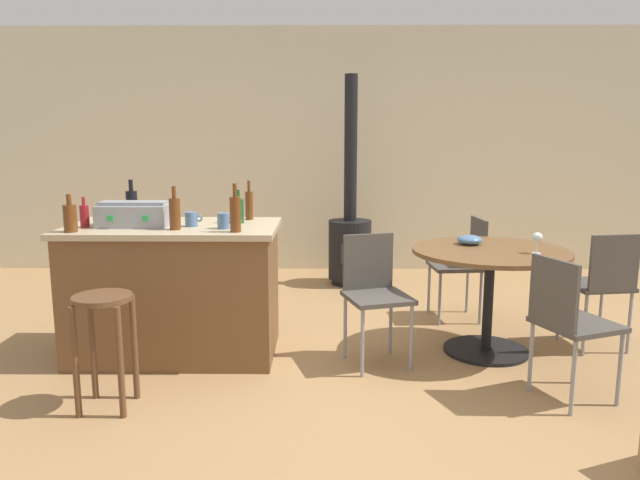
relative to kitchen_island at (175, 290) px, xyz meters
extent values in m
plane|color=#A37A4C|center=(1.18, -0.27, -0.46)|extent=(8.80, 8.80, 0.00)
cube|color=beige|center=(1.18, 2.77, 0.89)|extent=(8.00, 0.10, 2.70)
cube|color=brown|center=(0.00, 0.00, -0.02)|extent=(1.38, 0.76, 0.88)
cube|color=tan|center=(0.00, 0.00, 0.44)|extent=(1.44, 0.82, 0.04)
cylinder|color=brown|center=(-0.06, -0.74, -0.15)|extent=(0.04, 0.04, 0.63)
cylinder|color=brown|center=(-0.31, -0.74, -0.15)|extent=(0.04, 0.04, 0.63)
cylinder|color=brown|center=(-0.31, -0.99, -0.15)|extent=(0.04, 0.04, 0.63)
cylinder|color=brown|center=(-0.06, -0.99, -0.15)|extent=(0.04, 0.04, 0.63)
cylinder|color=brown|center=(-0.18, -0.87, 0.18)|extent=(0.33, 0.33, 0.03)
cylinder|color=black|center=(2.21, 0.04, -0.45)|extent=(0.60, 0.60, 0.02)
cylinder|color=black|center=(2.21, 0.04, -0.10)|extent=(0.07, 0.07, 0.72)
cylinder|color=brown|center=(2.21, 0.04, 0.27)|extent=(1.08, 1.08, 0.03)
cube|color=#47423D|center=(2.14, 0.83, -0.01)|extent=(0.43, 0.43, 0.03)
cube|color=#47423D|center=(2.33, 0.85, 0.19)|extent=(0.06, 0.36, 0.40)
cylinder|color=gray|center=(2.32, 0.68, -0.24)|extent=(0.02, 0.02, 0.44)
cylinder|color=gray|center=(2.29, 1.02, -0.24)|extent=(0.02, 0.02, 0.44)
cylinder|color=gray|center=(1.95, 0.99, -0.24)|extent=(0.02, 0.02, 0.44)
cylinder|color=gray|center=(1.98, 0.65, -0.24)|extent=(0.02, 0.02, 0.44)
cube|color=#47423D|center=(1.40, -0.20, 0.00)|extent=(0.50, 0.50, 0.03)
cube|color=#47423D|center=(1.35, -0.02, 0.20)|extent=(0.35, 0.13, 0.40)
cylinder|color=gray|center=(1.52, 0.01, -0.24)|extent=(0.02, 0.02, 0.45)
cylinder|color=gray|center=(1.19, -0.09, -0.24)|extent=(0.02, 0.02, 0.45)
cylinder|color=gray|center=(1.29, -0.42, -0.24)|extent=(0.02, 0.02, 0.45)
cylinder|color=gray|center=(1.62, -0.32, -0.24)|extent=(0.02, 0.02, 0.45)
cube|color=#47423D|center=(2.51, -0.73, -0.01)|extent=(0.52, 0.52, 0.03)
cube|color=#47423D|center=(2.34, -0.80, 0.19)|extent=(0.16, 0.34, 0.40)
cylinder|color=gray|center=(2.29, -0.63, -0.24)|extent=(0.02, 0.02, 0.44)
cylinder|color=gray|center=(2.42, -0.95, -0.24)|extent=(0.02, 0.02, 0.44)
cylinder|color=gray|center=(2.73, -0.82, -0.24)|extent=(0.02, 0.02, 0.44)
cylinder|color=gray|center=(2.61, -0.50, -0.24)|extent=(0.02, 0.02, 0.44)
cube|color=#47423D|center=(3.01, 0.16, 0.00)|extent=(0.46, 0.46, 0.03)
cube|color=#47423D|center=(3.04, -0.03, 0.20)|extent=(0.36, 0.08, 0.40)
cylinder|color=gray|center=(2.87, -0.03, -0.24)|extent=(0.02, 0.02, 0.45)
cylinder|color=gray|center=(3.21, 0.02, -0.24)|extent=(0.02, 0.02, 0.45)
cylinder|color=gray|center=(3.15, 0.36, -0.24)|extent=(0.02, 0.02, 0.45)
cylinder|color=gray|center=(2.82, 0.31, -0.24)|extent=(0.02, 0.02, 0.45)
cylinder|color=black|center=(1.31, 2.02, -0.43)|extent=(0.37, 0.37, 0.06)
cylinder|color=black|center=(1.31, 2.02, -0.10)|extent=(0.44, 0.44, 0.61)
cube|color=#2D2826|center=(1.31, 1.80, -0.10)|extent=(0.20, 0.02, 0.20)
cylinder|color=black|center=(1.31, 2.02, 0.93)|extent=(0.13, 0.13, 1.46)
cube|color=gray|center=(-0.25, -0.05, 0.53)|extent=(0.47, 0.25, 0.15)
cube|color=gray|center=(-0.25, -0.05, 0.62)|extent=(0.44, 0.15, 0.02)
cube|color=green|center=(-0.36, -0.18, 0.53)|extent=(0.04, 0.01, 0.04)
cube|color=green|center=(-0.13, -0.18, 0.53)|extent=(0.04, 0.01, 0.04)
cylinder|color=#603314|center=(0.50, 0.28, 0.56)|extent=(0.06, 0.06, 0.21)
cylinder|color=#603314|center=(0.50, 0.28, 0.70)|extent=(0.02, 0.02, 0.08)
cylinder|color=#603314|center=(-0.58, -0.29, 0.55)|extent=(0.08, 0.08, 0.18)
cylinder|color=#603314|center=(-0.58, -0.29, 0.67)|extent=(0.03, 0.03, 0.07)
cylinder|color=#603314|center=(0.07, -0.19, 0.56)|extent=(0.07, 0.07, 0.21)
cylinder|color=#603314|center=(0.07, -0.19, 0.70)|extent=(0.03, 0.03, 0.08)
cylinder|color=#603314|center=(0.48, -0.28, 0.57)|extent=(0.07, 0.07, 0.22)
cylinder|color=#603314|center=(0.48, -0.28, 0.73)|extent=(0.03, 0.03, 0.09)
cylinder|color=maroon|center=(-0.57, -0.09, 0.53)|extent=(0.06, 0.06, 0.15)
cylinder|color=maroon|center=(-0.57, -0.09, 0.63)|extent=(0.02, 0.02, 0.06)
cylinder|color=black|center=(-0.36, 0.26, 0.56)|extent=(0.08, 0.08, 0.21)
cylinder|color=black|center=(-0.36, 0.26, 0.71)|extent=(0.03, 0.03, 0.08)
cylinder|color=#194C23|center=(0.44, 0.11, 0.54)|extent=(0.08, 0.08, 0.17)
cylinder|color=#194C23|center=(0.44, 0.11, 0.66)|extent=(0.03, 0.03, 0.07)
cylinder|color=#4C7099|center=(0.14, -0.05, 0.51)|extent=(0.08, 0.08, 0.10)
torus|color=#4C7099|center=(0.20, -0.05, 0.51)|extent=(0.05, 0.01, 0.05)
cylinder|color=#4C7099|center=(0.38, -0.14, 0.51)|extent=(0.08, 0.08, 0.10)
torus|color=#4C7099|center=(0.43, -0.14, 0.52)|extent=(0.05, 0.01, 0.05)
cylinder|color=silver|center=(2.47, -0.10, 0.29)|extent=(0.06, 0.06, 0.00)
cylinder|color=silver|center=(2.47, -0.10, 0.33)|extent=(0.01, 0.01, 0.08)
ellipsoid|color=silver|center=(2.47, -0.10, 0.40)|extent=(0.07, 0.07, 0.06)
ellipsoid|color=#4C7099|center=(2.10, 0.23, 0.32)|extent=(0.18, 0.18, 0.07)
camera|label=1|loc=(1.05, -4.07, 1.08)|focal=33.72mm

